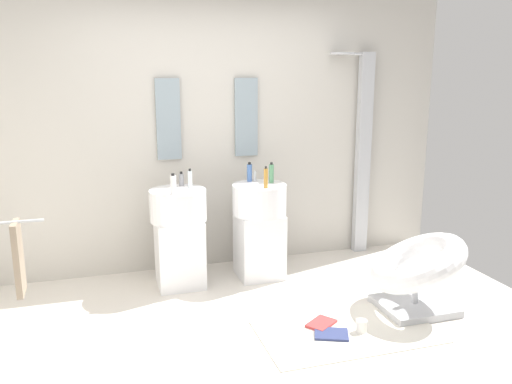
% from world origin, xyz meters
% --- Properties ---
extents(ground_plane, '(4.80, 3.60, 0.04)m').
position_xyz_m(ground_plane, '(0.00, 0.00, -0.02)').
color(ground_plane, silver).
extents(rear_partition, '(4.80, 0.10, 2.60)m').
position_xyz_m(rear_partition, '(0.00, 1.65, 1.30)').
color(rear_partition, beige).
rests_on(rear_partition, ground_plane).
extents(pedestal_sink_left, '(0.49, 0.49, 0.97)m').
position_xyz_m(pedestal_sink_left, '(-0.37, 1.16, 0.48)').
color(pedestal_sink_left, white).
rests_on(pedestal_sink_left, ground_plane).
extents(pedestal_sink_right, '(0.49, 0.49, 0.97)m').
position_xyz_m(pedestal_sink_right, '(0.37, 1.16, 0.48)').
color(pedestal_sink_right, white).
rests_on(pedestal_sink_right, ground_plane).
extents(vanity_mirror_left, '(0.22, 0.03, 0.73)m').
position_xyz_m(vanity_mirror_left, '(-0.37, 1.58, 1.44)').
color(vanity_mirror_left, '#8C9EA8').
extents(vanity_mirror_right, '(0.22, 0.03, 0.73)m').
position_xyz_m(vanity_mirror_right, '(0.37, 1.58, 1.44)').
color(vanity_mirror_right, '#8C9EA8').
extents(shower_column, '(0.49, 0.24, 2.05)m').
position_xyz_m(shower_column, '(1.58, 1.53, 1.08)').
color(shower_column, '#B7BABF').
rests_on(shower_column, ground_plane).
extents(lounge_chair, '(1.02, 1.02, 0.65)m').
position_xyz_m(lounge_chair, '(1.34, 0.11, 0.35)').
color(lounge_chair, '#B7BABF').
rests_on(lounge_chair, ground_plane).
extents(towel_rack, '(0.37, 0.22, 0.95)m').
position_xyz_m(towel_rack, '(-1.59, 0.38, 0.63)').
color(towel_rack, '#B7BABF').
rests_on(towel_rack, ground_plane).
extents(area_rug, '(1.29, 0.73, 0.01)m').
position_xyz_m(area_rug, '(0.66, -0.07, 0.01)').
color(area_rug, white).
rests_on(area_rug, ground_plane).
extents(magazine_navy, '(0.29, 0.26, 0.02)m').
position_xyz_m(magazine_navy, '(0.52, -0.10, 0.02)').
color(magazine_navy, navy).
rests_on(magazine_navy, area_rug).
extents(magazine_red, '(0.27, 0.25, 0.02)m').
position_xyz_m(magazine_red, '(0.51, 0.07, 0.02)').
color(magazine_red, '#B73838').
rests_on(magazine_red, area_rug).
extents(coffee_mug, '(0.08, 0.08, 0.09)m').
position_xyz_m(coffee_mug, '(0.75, -0.12, 0.06)').
color(coffee_mug, white).
rests_on(coffee_mug, area_rug).
extents(soap_bottle_clear, '(0.04, 0.04, 0.17)m').
position_xyz_m(soap_bottle_clear, '(-0.25, 1.20, 0.95)').
color(soap_bottle_clear, silver).
rests_on(soap_bottle_clear, pedestal_sink_left).
extents(soap_bottle_amber, '(0.04, 0.04, 0.19)m').
position_xyz_m(soap_bottle_amber, '(0.38, 1.00, 0.96)').
color(soap_bottle_amber, '#C68C38').
rests_on(soap_bottle_amber, pedestal_sink_right).
extents(soap_bottle_white, '(0.05, 0.05, 0.18)m').
position_xyz_m(soap_bottle_white, '(-0.43, 1.00, 0.95)').
color(soap_bottle_white, white).
rests_on(soap_bottle_white, pedestal_sink_left).
extents(soap_bottle_green, '(0.04, 0.04, 0.19)m').
position_xyz_m(soap_bottle_green, '(0.50, 1.21, 0.96)').
color(soap_bottle_green, '#59996B').
rests_on(soap_bottle_green, pedestal_sink_right).
extents(soap_bottle_grey, '(0.04, 0.04, 0.13)m').
position_xyz_m(soap_bottle_grey, '(-0.31, 1.32, 0.93)').
color(soap_bottle_grey, '#99999E').
rests_on(soap_bottle_grey, pedestal_sink_left).
extents(soap_bottle_blue, '(0.05, 0.05, 0.18)m').
position_xyz_m(soap_bottle_blue, '(0.32, 1.32, 0.95)').
color(soap_bottle_blue, '#4C72B7').
rests_on(soap_bottle_blue, pedestal_sink_right).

